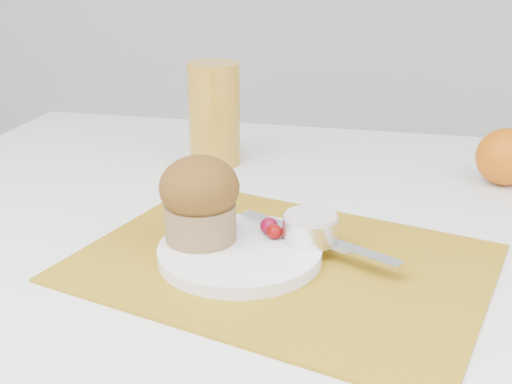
% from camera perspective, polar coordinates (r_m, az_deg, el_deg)
% --- Properties ---
extents(placemat, '(0.49, 0.41, 0.00)m').
position_cam_1_polar(placemat, '(0.69, 2.32, -6.29)').
color(placemat, '#A27816').
rests_on(placemat, table).
extents(plate, '(0.21, 0.21, 0.01)m').
position_cam_1_polar(plate, '(0.69, -1.45, -5.38)').
color(plate, white).
rests_on(plate, placemat).
extents(ramekin, '(0.07, 0.07, 0.03)m').
position_cam_1_polar(ramekin, '(0.70, 4.86, -3.27)').
color(ramekin, white).
rests_on(ramekin, plate).
extents(cream, '(0.06, 0.06, 0.01)m').
position_cam_1_polar(cream, '(0.70, 4.89, -2.26)').
color(cream, beige).
rests_on(cream, ramekin).
extents(raspberry_near, '(0.02, 0.02, 0.02)m').
position_cam_1_polar(raspberry_near, '(0.72, 1.16, -3.01)').
color(raspberry_near, '#550217').
rests_on(raspberry_near, plate).
extents(raspberry_far, '(0.02, 0.02, 0.02)m').
position_cam_1_polar(raspberry_far, '(0.71, 1.65, -3.54)').
color(raspberry_far, '#580202').
rests_on(raspberry_far, plate).
extents(butter_knife, '(0.19, 0.11, 0.01)m').
position_cam_1_polar(butter_knife, '(0.71, 5.32, -4.07)').
color(butter_knife, silver).
rests_on(butter_knife, plate).
extents(orange, '(0.08, 0.08, 0.08)m').
position_cam_1_polar(orange, '(0.97, 21.27, 2.93)').
color(orange, '#CD5C07').
rests_on(orange, table).
extents(juice_glass, '(0.09, 0.09, 0.16)m').
position_cam_1_polar(juice_glass, '(0.98, -3.72, 6.92)').
color(juice_glass, '#C38C24').
rests_on(juice_glass, table).
extents(muffin, '(0.10, 0.10, 0.09)m').
position_cam_1_polar(muffin, '(0.69, -5.02, -0.59)').
color(muffin, olive).
rests_on(muffin, plate).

